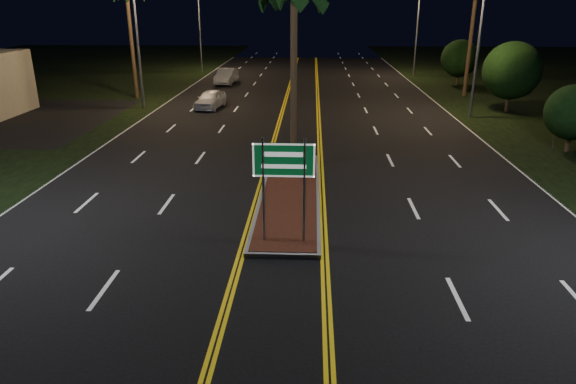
# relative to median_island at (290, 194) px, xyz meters

# --- Properties ---
(ground) EXTENTS (120.00, 120.00, 0.00)m
(ground) POSITION_rel_median_island_xyz_m (0.00, -7.00, -0.08)
(ground) COLOR black
(ground) RESTS_ON ground
(median_island) EXTENTS (2.25, 10.25, 0.17)m
(median_island) POSITION_rel_median_island_xyz_m (0.00, 0.00, 0.00)
(median_island) COLOR gray
(median_island) RESTS_ON ground
(highway_sign) EXTENTS (1.80, 0.08, 3.20)m
(highway_sign) POSITION_rel_median_island_xyz_m (0.00, -4.20, 2.32)
(highway_sign) COLOR gray
(highway_sign) RESTS_ON ground
(streetlight_left_mid) EXTENTS (1.91, 0.44, 9.00)m
(streetlight_left_mid) POSITION_rel_median_island_xyz_m (-10.61, 17.00, 5.57)
(streetlight_left_mid) COLOR gray
(streetlight_left_mid) RESTS_ON ground
(streetlight_left_far) EXTENTS (1.91, 0.44, 9.00)m
(streetlight_left_far) POSITION_rel_median_island_xyz_m (-10.61, 37.00, 5.57)
(streetlight_left_far) COLOR gray
(streetlight_left_far) RESTS_ON ground
(streetlight_right_mid) EXTENTS (1.91, 0.44, 9.00)m
(streetlight_right_mid) POSITION_rel_median_island_xyz_m (10.61, 15.00, 5.57)
(streetlight_right_mid) COLOR gray
(streetlight_right_mid) RESTS_ON ground
(streetlight_right_far) EXTENTS (1.91, 0.44, 9.00)m
(streetlight_right_far) POSITION_rel_median_island_xyz_m (10.61, 35.00, 5.57)
(streetlight_right_far) COLOR gray
(streetlight_right_far) RESTS_ON ground
(shrub_near) EXTENTS (2.70, 2.70, 3.30)m
(shrub_near) POSITION_rel_median_island_xyz_m (13.50, 7.00, 1.86)
(shrub_near) COLOR #382819
(shrub_near) RESTS_ON ground
(shrub_mid) EXTENTS (3.78, 3.78, 4.62)m
(shrub_mid) POSITION_rel_median_island_xyz_m (14.00, 17.00, 2.64)
(shrub_mid) COLOR #382819
(shrub_mid) RESTS_ON ground
(shrub_far) EXTENTS (3.24, 3.24, 3.96)m
(shrub_far) POSITION_rel_median_island_xyz_m (13.80, 29.00, 2.25)
(shrub_far) COLOR #382819
(shrub_far) RESTS_ON ground
(car_near) EXTENTS (2.48, 4.60, 1.46)m
(car_near) POSITION_rel_median_island_xyz_m (-6.32, 17.25, 0.65)
(car_near) COLOR silver
(car_near) RESTS_ON ground
(car_far) EXTENTS (2.37, 4.90, 1.59)m
(car_far) POSITION_rel_median_island_xyz_m (-7.04, 28.75, 0.71)
(car_far) COLOR #B2B5BC
(car_far) RESTS_ON ground
(warning_sign) EXTENTS (1.14, 0.41, 2.85)m
(warning_sign) POSITION_rel_median_island_xyz_m (13.00, 7.40, 1.80)
(warning_sign) COLOR gray
(warning_sign) RESTS_ON ground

